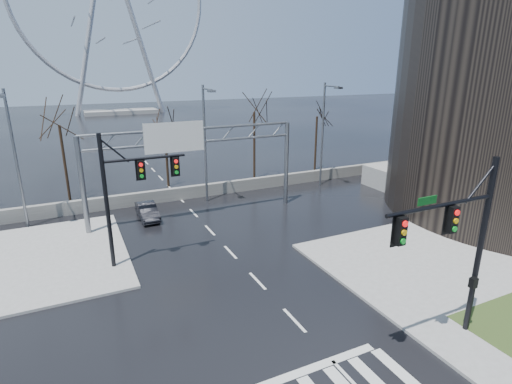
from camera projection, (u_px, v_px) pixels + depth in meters
ground at (294, 320)px, 18.69m from camera, size 260.00×260.00×0.00m
sidewalk_right_ext at (418, 259)px, 24.50m from camera, size 12.00×10.00×0.15m
sidewalk_far at (40, 259)px, 24.50m from camera, size 10.00×12.00×0.15m
barrier_wall at (180, 193)px, 35.77m from camera, size 52.00×0.50×1.10m
signal_mast_near at (461, 237)px, 15.88m from camera, size 5.52×0.41×8.00m
signal_mast_far at (126, 188)px, 22.57m from camera, size 4.72×0.41×8.00m
sign_gantry at (190, 153)px, 29.89m from camera, size 16.36×0.40×7.60m
streetlight_left at (14, 150)px, 27.67m from camera, size 0.50×2.55×10.00m
streetlight_mid at (206, 136)px, 33.42m from camera, size 0.50×2.55×10.00m
streetlight_right at (325, 127)px, 38.34m from camera, size 0.50×2.55×10.00m
tree_left at (61, 134)px, 33.47m from camera, size 3.75×3.75×7.50m
tree_center at (165, 135)px, 38.27m from camera, size 3.25×3.25×6.50m
tree_right at (254, 120)px, 40.79m from camera, size 3.90×3.90×7.80m
tree_far_right at (317, 123)px, 44.75m from camera, size 3.40×3.40×6.80m
ferris_wheel at (111, 3)px, 94.85m from camera, size 45.00×6.00×50.91m
car at (147, 211)px, 31.12m from camera, size 1.35×3.79×1.24m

